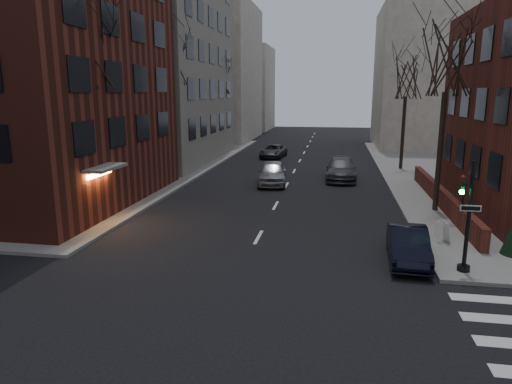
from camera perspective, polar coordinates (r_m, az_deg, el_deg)
building_left_brick at (r=30.57m, az=-29.27°, el=15.66°), size 15.00×15.00×18.00m
building_left_tan at (r=46.80m, az=-17.17°, el=21.16°), size 18.00×18.00×28.00m
low_wall_right at (r=27.78m, az=22.14°, el=-0.58°), size 0.35×16.00×1.00m
building_distant_la at (r=65.16m, az=-6.66°, el=14.55°), size 14.00×16.00×18.00m
building_distant_ra at (r=58.70m, az=21.96°, el=13.03°), size 14.00×14.00×16.00m
building_distant_lb at (r=81.14m, az=-1.77°, el=12.77°), size 10.00×12.00×14.00m
traffic_signal at (r=17.72m, az=24.78°, el=-3.62°), size 0.76×0.44×4.00m
tree_left_a at (r=24.74m, az=-20.26°, el=16.35°), size 4.18×4.18×10.26m
tree_left_b at (r=35.69m, az=-10.37°, el=16.15°), size 4.40×4.40×10.80m
tree_left_c at (r=49.03m, az=-4.55°, el=14.19°), size 3.96×3.96×9.72m
tree_right_a at (r=26.13m, az=22.85°, el=14.93°), size 3.96×3.96×9.72m
tree_right_b at (r=39.89m, az=18.32°, el=13.42°), size 3.74×3.74×9.18m
streetlamp_near at (r=31.72m, az=-11.50°, el=8.15°), size 0.36×0.36×6.28m
streetlamp_far at (r=50.85m, az=-3.25°, el=9.87°), size 0.36×0.36×6.28m
parked_sedan at (r=18.65m, az=18.48°, el=-6.31°), size 1.62×4.13×1.34m
car_lane_silver at (r=32.53m, az=2.05°, el=2.43°), size 2.44×5.04×1.66m
car_lane_gray at (r=34.78m, az=10.60°, el=2.82°), size 2.28×5.49×1.59m
car_lane_far at (r=46.05m, az=2.19°, el=5.14°), size 2.55×4.81×1.29m
sandwich_board at (r=21.15m, az=22.22°, el=-4.66°), size 0.54×0.64×0.87m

